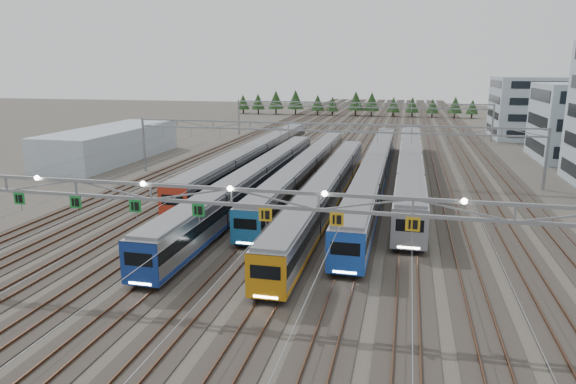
% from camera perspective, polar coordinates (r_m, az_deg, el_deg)
% --- Properties ---
extents(ground, '(400.00, 400.00, 0.00)m').
position_cam_1_polar(ground, '(35.20, -5.98, -12.13)').
color(ground, '#47423A').
rests_on(ground, ground).
extents(track_bed, '(54.00, 260.00, 5.42)m').
position_cam_1_polar(track_bed, '(131.04, 8.47, 7.45)').
color(track_bed, '#2D2823').
rests_on(track_bed, ground).
extents(train_a, '(3.11, 58.34, 4.06)m').
position_cam_1_polar(train_a, '(77.78, -3.42, 4.00)').
color(train_a, black).
rests_on(train_a, ground).
extents(train_b, '(2.86, 55.58, 3.73)m').
position_cam_1_polar(train_b, '(61.39, -3.65, 1.24)').
color(train_b, black).
rests_on(train_b, ground).
extents(train_c, '(2.76, 53.63, 3.59)m').
position_cam_1_polar(train_c, '(68.67, 2.06, 2.53)').
color(train_c, black).
rests_on(train_c, ground).
extents(train_d, '(2.79, 52.60, 3.63)m').
position_cam_1_polar(train_d, '(57.98, 4.46, 0.44)').
color(train_d, black).
rests_on(train_d, ground).
extents(train_e, '(2.92, 65.67, 3.80)m').
position_cam_1_polar(train_e, '(68.99, 9.66, 2.48)').
color(train_e, black).
rests_on(train_e, ground).
extents(train_f, '(3.08, 60.15, 4.02)m').
position_cam_1_polar(train_f, '(72.39, 13.41, 2.91)').
color(train_f, black).
rests_on(train_f, ground).
extents(gantry_near, '(56.36, 0.61, 8.08)m').
position_cam_1_polar(gantry_near, '(32.66, -6.43, -0.93)').
color(gantry_near, gray).
rests_on(gantry_near, ground).
extents(gantry_mid, '(56.36, 0.36, 8.00)m').
position_cam_1_polar(gantry_mid, '(71.24, 4.46, 6.44)').
color(gantry_mid, gray).
rests_on(gantry_mid, ground).
extents(gantry_far, '(56.36, 0.36, 8.00)m').
position_cam_1_polar(gantry_far, '(115.71, 7.91, 9.10)').
color(gantry_far, gray).
rests_on(gantry_far, ground).
extents(depot_bldg_north, '(22.00, 18.00, 13.39)m').
position_cam_1_polar(depot_bldg_north, '(127.38, 26.81, 8.33)').
color(depot_bldg_north, '#9DB0BC').
rests_on(depot_bldg_north, ground).
extents(west_shed, '(10.00, 30.00, 5.34)m').
position_cam_1_polar(west_shed, '(92.65, -19.04, 5.08)').
color(west_shed, '#9DB0BC').
rests_on(west_shed, ground).
extents(treeline, '(81.20, 5.60, 7.02)m').
position_cam_1_polar(treeline, '(170.77, 7.21, 9.82)').
color(treeline, '#332114').
rests_on(treeline, ground).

